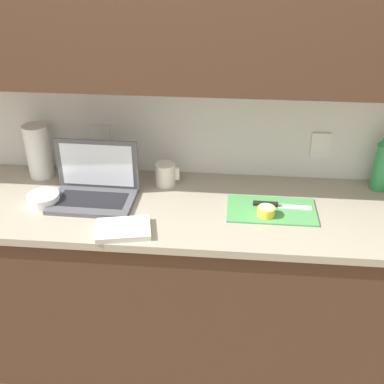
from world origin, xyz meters
The scene contains 12 objects.
ground_plane centered at (0.00, 0.00, 0.00)m, with size 12.00×12.00×0.00m, color #847056.
wall_back centered at (0.00, 0.25, 1.56)m, with size 5.20×0.38×2.60m.
counter_unit centered at (-0.02, 0.00, 0.47)m, with size 2.49×0.64×0.92m.
laptop centered at (-0.32, 0.03, 0.98)m, with size 0.38×0.25×0.26m.
cutting_board centered at (0.47, -0.01, 0.92)m, with size 0.39×0.23×0.01m, color #4C9E51.
knife centered at (0.48, 0.02, 0.94)m, with size 0.26×0.04×0.02m.
lemon_half_cut centered at (0.45, -0.06, 0.95)m, with size 0.08×0.08×0.04m.
bottle_green_soda centered at (0.99, 0.24, 1.06)m, with size 0.08×0.08×0.31m.
measuring_cup centered at (-0.02, 0.19, 0.97)m, with size 0.12×0.10×0.11m.
bowl_white centered at (-0.54, -0.04, 0.94)m, with size 0.14×0.14×0.05m.
paper_towel_roll centered at (-0.65, 0.22, 1.05)m, with size 0.12×0.12×0.26m.
dish_towel centered at (-0.14, -0.23, 0.93)m, with size 0.22×0.16×0.02m, color silver.
Camera 1 is at (0.29, -1.82, 2.04)m, focal length 45.00 mm.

